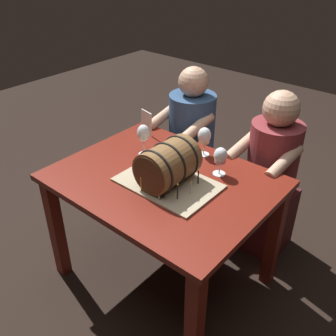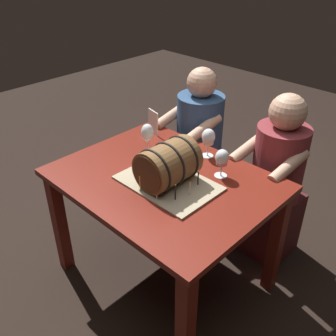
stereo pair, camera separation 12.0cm
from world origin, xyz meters
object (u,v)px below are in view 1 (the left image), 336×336
(wine_glass_rose, at_px, (220,157))
(menu_card, at_px, (146,123))
(person_seated_left, at_px, (191,150))
(barrel_cake, at_px, (168,166))
(wine_glass_white, at_px, (204,137))
(person_seated_right, at_px, (269,182))
(dining_table, at_px, (163,196))
(wine_glass_empty, at_px, (143,134))

(wine_glass_rose, distance_m, menu_card, 0.66)
(menu_card, height_order, person_seated_left, person_seated_left)
(barrel_cake, xyz_separation_m, person_seated_left, (-0.38, 0.71, -0.34))
(wine_glass_white, height_order, wine_glass_rose, wine_glass_white)
(barrel_cake, relative_size, wine_glass_white, 2.90)
(wine_glass_rose, bearing_deg, person_seated_right, 76.66)
(barrel_cake, bearing_deg, wine_glass_white, 96.09)
(wine_glass_rose, xyz_separation_m, person_seated_left, (-0.53, 0.45, -0.34))
(dining_table, relative_size, wine_glass_rose, 7.15)
(barrel_cake, relative_size, person_seated_right, 0.46)
(menu_card, bearing_deg, person_seated_right, 36.45)
(barrel_cake, height_order, person_seated_right, person_seated_right)
(dining_table, relative_size, wine_glass_empty, 6.04)
(wine_glass_rose, relative_size, person_seated_left, 0.14)
(barrel_cake, xyz_separation_m, wine_glass_empty, (-0.32, 0.15, 0.02))
(wine_glass_white, relative_size, person_seated_left, 0.16)
(person_seated_left, xyz_separation_m, person_seated_right, (0.64, -0.00, -0.01))
(person_seated_left, bearing_deg, person_seated_right, -0.01)
(wine_glass_rose, bearing_deg, person_seated_left, 139.72)
(dining_table, relative_size, person_seated_right, 1.03)
(wine_glass_white, bearing_deg, barrel_cake, -83.91)
(wine_glass_white, xyz_separation_m, wine_glass_empty, (-0.28, -0.23, 0.02))
(wine_glass_empty, distance_m, wine_glass_rose, 0.48)
(wine_glass_empty, relative_size, wine_glass_rose, 1.18)
(barrel_cake, height_order, menu_card, barrel_cake)
(menu_card, bearing_deg, wine_glass_rose, 2.57)
(dining_table, xyz_separation_m, menu_card, (-0.44, 0.34, 0.20))
(menu_card, xyz_separation_m, person_seated_left, (0.12, 0.34, -0.31))
(dining_table, relative_size, person_seated_left, 1.02)
(wine_glass_empty, height_order, wine_glass_rose, wine_glass_empty)
(barrel_cake, xyz_separation_m, person_seated_right, (0.26, 0.71, -0.35))
(wine_glass_rose, distance_m, person_seated_right, 0.58)
(wine_glass_empty, relative_size, person_seated_left, 0.17)
(menu_card, height_order, person_seated_right, person_seated_right)
(dining_table, bearing_deg, person_seated_right, 64.83)
(wine_glass_white, xyz_separation_m, person_seated_left, (-0.34, 0.33, -0.35))
(barrel_cake, bearing_deg, person_seated_right, 69.94)
(person_seated_right, bearing_deg, person_seated_left, 179.99)
(barrel_cake, height_order, wine_glass_rose, barrel_cake)
(menu_card, xyz_separation_m, person_seated_right, (0.75, 0.34, -0.32))
(person_seated_left, relative_size, person_seated_right, 1.01)
(wine_glass_white, xyz_separation_m, person_seated_right, (0.30, 0.33, -0.36))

